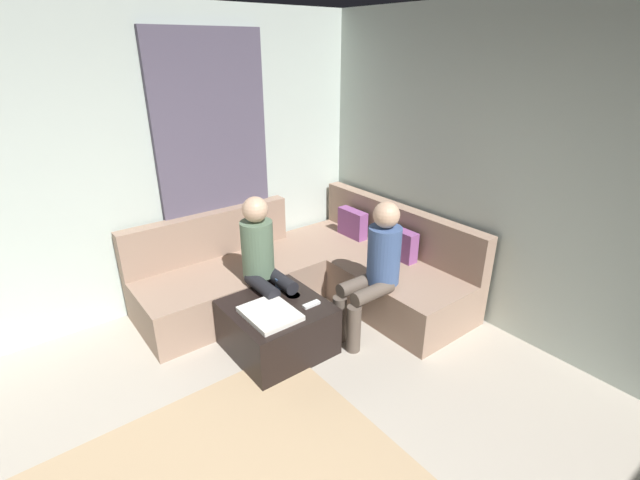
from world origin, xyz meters
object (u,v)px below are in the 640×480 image
at_px(ottoman, 277,327).
at_px(person_on_couch_back, 375,266).
at_px(coffee_mug, 280,283).
at_px(person_on_couch_side, 264,260).
at_px(game_remote, 311,304).
at_px(sectional_couch, 312,272).

bearing_deg(ottoman, person_on_couch_back, 68.19).
bearing_deg(coffee_mug, person_on_couch_side, -150.96).
bearing_deg(ottoman, game_remote, 50.71).
distance_m(game_remote, person_on_couch_back, 0.62).
xyz_separation_m(person_on_couch_back, person_on_couch_side, (-0.66, -0.68, 0.00)).
xyz_separation_m(coffee_mug, game_remote, (0.40, 0.04, -0.04)).
bearing_deg(game_remote, coffee_mug, -174.29).
bearing_deg(person_on_couch_back, coffee_mug, 48.62).
height_order(ottoman, coffee_mug, coffee_mug).
bearing_deg(sectional_couch, coffee_mug, -63.34).
distance_m(sectional_couch, ottoman, 0.89).
bearing_deg(ottoman, coffee_mug, 140.71).
xyz_separation_m(sectional_couch, person_on_couch_back, (0.81, 0.06, 0.38)).
bearing_deg(sectional_couch, person_on_couch_back, 3.88).
relative_size(ottoman, person_on_couch_back, 0.63).
bearing_deg(coffee_mug, ottoman, -39.29).
relative_size(sectional_couch, person_on_couch_side, 2.12).
height_order(sectional_couch, coffee_mug, sectional_couch).
bearing_deg(game_remote, sectional_couch, 142.91).
height_order(sectional_couch, game_remote, sectional_couch).
distance_m(ottoman, person_on_couch_side, 0.58).
height_order(sectional_couch, person_on_couch_side, person_on_couch_side).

